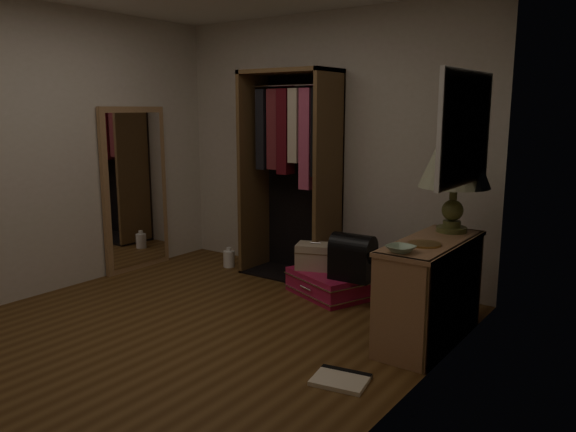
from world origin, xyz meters
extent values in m
plane|color=#543618|center=(0.00, 0.00, 0.00)|extent=(4.00, 4.00, 0.00)
cube|color=beige|center=(0.00, 2.00, 1.30)|extent=(3.50, 0.02, 2.60)
cube|color=beige|center=(1.75, 0.00, 1.30)|extent=(0.02, 4.00, 2.60)
cube|color=beige|center=(-1.75, 0.00, 1.30)|extent=(0.02, 4.00, 2.60)
cube|color=white|center=(1.73, 1.00, 1.55)|extent=(0.03, 0.96, 0.76)
cube|color=black|center=(1.73, 1.00, 1.55)|extent=(0.03, 0.90, 0.70)
cube|color=silver|center=(1.71, 1.00, 1.24)|extent=(0.01, 0.88, 0.02)
cube|color=silver|center=(1.71, 1.00, 1.32)|extent=(0.01, 0.88, 0.02)
cube|color=silver|center=(1.71, 1.00, 1.39)|extent=(0.01, 0.88, 0.02)
cube|color=silver|center=(1.71, 1.00, 1.47)|extent=(0.01, 0.88, 0.02)
cube|color=silver|center=(1.71, 1.00, 1.55)|extent=(0.01, 0.88, 0.02)
cube|color=silver|center=(1.71, 1.00, 1.63)|extent=(0.01, 0.88, 0.02)
cube|color=silver|center=(1.71, 1.00, 1.71)|extent=(0.01, 0.88, 0.02)
cube|color=silver|center=(1.71, 1.00, 1.78)|extent=(0.01, 0.88, 0.02)
cube|color=silver|center=(1.71, 1.00, 1.86)|extent=(0.01, 0.88, 0.02)
cube|color=#A0704D|center=(1.54, 0.46, 0.38)|extent=(0.40, 0.03, 0.75)
cube|color=#A0704D|center=(1.54, 1.54, 0.38)|extent=(0.40, 0.03, 0.75)
cube|color=#A0704D|center=(1.54, 1.00, 0.06)|extent=(0.40, 1.04, 0.03)
cube|color=#A0704D|center=(1.54, 1.00, 0.57)|extent=(0.40, 1.04, 0.03)
cube|color=#A0704D|center=(1.54, 1.00, 0.73)|extent=(0.42, 1.12, 0.03)
cube|color=brown|center=(1.73, 1.00, 0.38)|extent=(0.02, 1.10, 0.75)
cube|color=#A0704D|center=(1.53, 1.33, 0.65)|extent=(0.36, 0.38, 0.13)
cube|color=gray|center=(1.47, 0.53, 0.22)|extent=(0.19, 0.04, 0.29)
cube|color=#4C3833|center=(1.46, 0.58, 0.21)|extent=(0.18, 0.03, 0.28)
cube|color=#B7AD99|center=(1.45, 0.63, 0.20)|extent=(0.16, 0.05, 0.25)
cube|color=brown|center=(1.47, 0.68, 0.23)|extent=(0.20, 0.04, 0.31)
cube|color=#3F4C59|center=(1.46, 0.72, 0.22)|extent=(0.17, 0.03, 0.29)
cube|color=gray|center=(1.45, 0.78, 0.23)|extent=(0.15, 0.05, 0.31)
cube|color=#59594C|center=(1.47, 0.83, 0.20)|extent=(0.20, 0.03, 0.24)
cube|color=#B2724C|center=(1.45, 0.87, 0.20)|extent=(0.15, 0.04, 0.25)
cube|color=beige|center=(1.48, 0.92, 0.23)|extent=(0.21, 0.04, 0.32)
cube|color=#332D38|center=(1.46, 0.97, 0.20)|extent=(0.17, 0.04, 0.25)
cube|color=gray|center=(1.47, 1.02, 0.21)|extent=(0.21, 0.05, 0.26)
cube|color=#4C3833|center=(1.47, 1.08, 0.19)|extent=(0.19, 0.04, 0.23)
cube|color=#B7AD99|center=(1.46, 1.13, 0.23)|extent=(0.18, 0.04, 0.31)
cube|color=brown|center=(1.47, 1.17, 0.22)|extent=(0.21, 0.04, 0.28)
cube|color=#3F4C59|center=(1.46, 1.22, 0.19)|extent=(0.18, 0.03, 0.24)
cube|color=gray|center=(1.48, 1.26, 0.21)|extent=(0.22, 0.03, 0.27)
cube|color=#59594C|center=(1.47, 1.30, 0.22)|extent=(0.20, 0.03, 0.29)
cube|color=#B2724C|center=(1.46, 1.34, 0.20)|extent=(0.17, 0.03, 0.26)
cube|color=beige|center=(1.47, 1.39, 0.22)|extent=(0.20, 0.04, 0.30)
cube|color=#332D38|center=(1.47, 1.44, 0.19)|extent=(0.20, 0.05, 0.23)
cube|color=brown|center=(-0.70, 1.74, 1.02)|extent=(0.04, 0.50, 2.05)
cube|color=brown|center=(0.20, 1.74, 1.02)|extent=(0.04, 0.50, 2.05)
cube|color=brown|center=(-0.25, 1.74, 2.03)|extent=(0.95, 0.50, 0.04)
cube|color=black|center=(-0.25, 1.98, 1.02)|extent=(0.95, 0.02, 2.05)
cube|color=black|center=(-0.25, 1.74, 0.01)|extent=(0.95, 0.50, 0.02)
cylinder|color=silver|center=(-0.25, 1.74, 1.90)|extent=(0.87, 0.02, 0.02)
cube|color=black|center=(-0.55, 1.72, 1.47)|extent=(0.10, 0.15, 0.80)
cube|color=maroon|center=(-0.42, 1.72, 1.48)|extent=(0.12, 0.11, 0.79)
cube|color=#590F19|center=(-0.28, 1.72, 1.46)|extent=(0.12, 0.15, 0.83)
cube|color=beige|center=(-0.15, 1.72, 1.52)|extent=(0.11, 0.16, 0.71)
cube|color=#BF4C72|center=(-0.02, 1.72, 1.39)|extent=(0.12, 0.15, 0.96)
cube|color=black|center=(0.12, 1.72, 1.46)|extent=(0.12, 0.16, 0.83)
cube|color=#9E754C|center=(-1.71, 1.00, 0.85)|extent=(0.05, 0.80, 1.70)
cube|color=white|center=(-1.68, 1.00, 0.85)|extent=(0.01, 0.68, 1.58)
cube|color=#BE174A|center=(0.41, 1.44, 0.11)|extent=(0.84, 0.72, 0.22)
cube|color=silver|center=(0.41, 1.44, 0.05)|extent=(0.86, 0.75, 0.01)
cube|color=silver|center=(0.41, 1.44, 0.17)|extent=(0.86, 0.75, 0.01)
cylinder|color=silver|center=(0.32, 1.19, 0.11)|extent=(0.16, 0.08, 0.02)
cube|color=#B9A78D|center=(0.25, 1.45, 0.34)|extent=(0.40, 0.34, 0.23)
cube|color=brown|center=(0.25, 1.45, 0.39)|extent=(0.41, 0.35, 0.01)
cylinder|color=silver|center=(0.25, 1.45, 0.46)|extent=(0.10, 0.05, 0.02)
cube|color=black|center=(0.69, 1.37, 0.36)|extent=(0.38, 0.26, 0.28)
cylinder|color=black|center=(0.69, 1.37, 0.50)|extent=(0.38, 0.26, 0.24)
cylinder|color=#4E5529|center=(1.54, 1.38, 0.77)|extent=(0.26, 0.26, 0.04)
cylinder|color=#4E5529|center=(1.54, 1.38, 0.81)|extent=(0.15, 0.15, 0.05)
sphere|color=#4E5529|center=(1.54, 1.38, 0.92)|extent=(0.18, 0.18, 0.16)
cylinder|color=#4E5529|center=(1.54, 1.38, 1.05)|extent=(0.06, 0.06, 0.10)
cone|color=beige|center=(1.54, 1.38, 1.26)|extent=(0.60, 0.60, 0.32)
cone|color=silver|center=(1.54, 1.38, 1.26)|extent=(0.54, 0.54, 0.31)
cylinder|color=#AB8542|center=(1.54, 0.85, 0.76)|extent=(0.28, 0.28, 0.01)
imported|color=#A0C0A2|center=(1.49, 0.57, 0.77)|extent=(0.22, 0.22, 0.04)
cylinder|color=white|center=(-0.95, 1.60, 0.09)|extent=(0.14, 0.14, 0.17)
cylinder|color=white|center=(-0.95, 1.60, 0.19)|extent=(0.06, 0.06, 0.04)
cube|color=#F3E8CC|center=(1.35, 0.06, 0.01)|extent=(0.38, 0.33, 0.03)
cube|color=black|center=(1.33, 0.17, 0.01)|extent=(0.34, 0.11, 0.03)
camera|label=1|loc=(2.98, -2.77, 1.68)|focal=35.00mm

